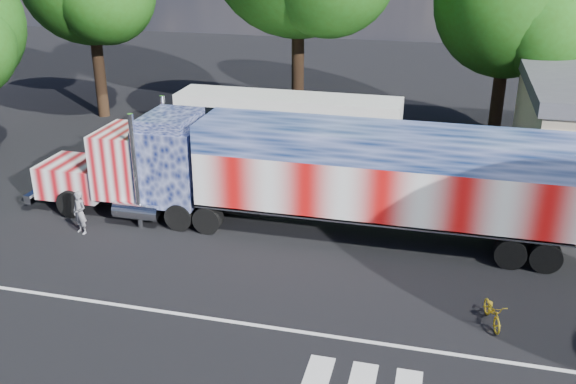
% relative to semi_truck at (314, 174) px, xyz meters
% --- Properties ---
extents(ground, '(100.00, 100.00, 0.00)m').
position_rel_semi_truck_xyz_m(ground, '(-0.83, -3.83, -2.42)').
color(ground, black).
extents(lane_markings, '(30.00, 2.67, 0.01)m').
position_rel_semi_truck_xyz_m(lane_markings, '(0.88, -7.60, -2.41)').
color(lane_markings, silver).
rests_on(lane_markings, ground).
extents(semi_truck, '(22.02, 3.48, 4.69)m').
position_rel_semi_truck_xyz_m(semi_truck, '(0.00, 0.00, 0.00)').
color(semi_truck, black).
rests_on(semi_truck, ground).
extents(coach_bus, '(11.39, 2.65, 3.31)m').
position_rel_semi_truck_xyz_m(coach_bus, '(-3.09, 8.03, -0.70)').
color(coach_bus, white).
rests_on(coach_bus, ground).
extents(woman, '(0.73, 0.60, 1.73)m').
position_rel_semi_truck_xyz_m(woman, '(-8.79, -2.43, -1.55)').
color(woman, slate).
rests_on(woman, ground).
extents(bicycle, '(0.90, 1.64, 0.82)m').
position_rel_semi_truck_xyz_m(bicycle, '(6.59, -4.98, -2.01)').
color(bicycle, gold).
rests_on(bicycle, ground).
extents(tree_ne_a, '(8.20, 7.81, 11.39)m').
position_rel_semi_truck_xyz_m(tree_ne_a, '(7.50, 13.83, 5.01)').
color(tree_ne_a, black).
rests_on(tree_ne_a, ground).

